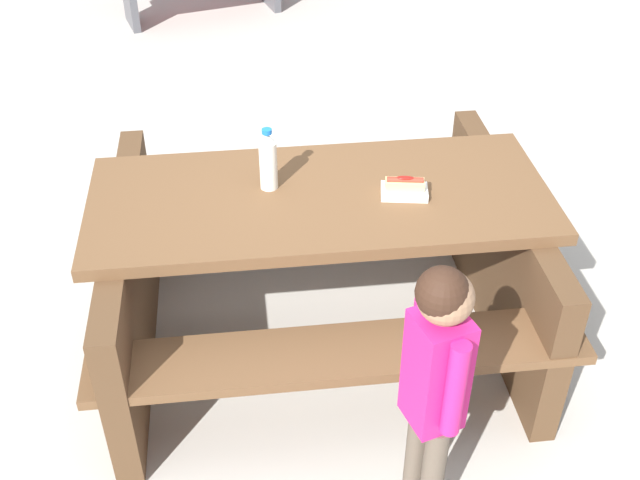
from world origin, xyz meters
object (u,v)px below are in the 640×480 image
object	(u,v)px
picnic_table	(320,256)
soda_bottle	(268,161)
hotdog_tray	(405,188)
child_in_coat	(436,371)

from	to	relation	value
picnic_table	soda_bottle	xyz separation A→B (m)	(-0.19, 0.07, 0.42)
hotdog_tray	soda_bottle	bearing A→B (deg)	166.68
hotdog_tray	child_in_coat	size ratio (longest dim) A/B	0.18
soda_bottle	child_in_coat	size ratio (longest dim) A/B	0.24
soda_bottle	child_in_coat	distance (m)	1.11
hotdog_tray	child_in_coat	bearing A→B (deg)	-95.73
picnic_table	hotdog_tray	world-z (taller)	hotdog_tray
soda_bottle	hotdog_tray	bearing A→B (deg)	-13.32
child_in_coat	soda_bottle	bearing A→B (deg)	113.04
picnic_table	hotdog_tray	bearing A→B (deg)	-8.65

